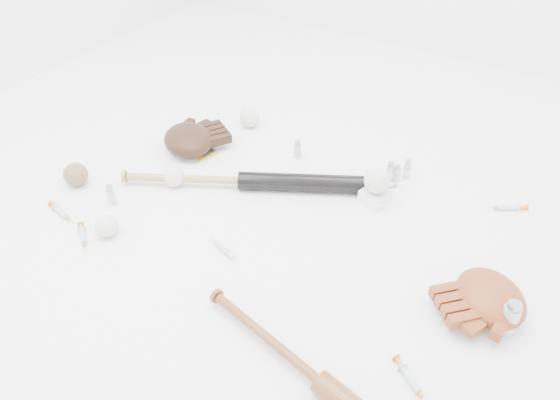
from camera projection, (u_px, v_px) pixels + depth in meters
The scene contains 23 objects.
bat_dark at pixel (242, 181), 1.82m from camera, with size 0.85×0.06×0.06m, color black, non-canonical shape.
bat_wood at pixel (322, 383), 1.23m from camera, with size 0.78×0.06×0.06m, color brown, non-canonical shape.
glove_dark at pixel (188, 139), 1.99m from camera, with size 0.25×0.25×0.09m, color black, non-canonical shape.
glove_tan at pixel (490, 297), 1.40m from camera, with size 0.24×0.24×0.09m, color brown, non-canonical shape.
trading_card at pixel (205, 154), 1.99m from camera, with size 0.06×0.09×0.00m, color gold.
pedestal at pixel (375, 196), 1.77m from camera, with size 0.08×0.08×0.04m, color white.
baseball_on_pedestal at pixel (377, 181), 1.73m from camera, with size 0.08×0.08×0.08m, color silver.
baseball_left at pixel (174, 177), 1.83m from camera, with size 0.07×0.07×0.07m, color silver.
baseball_upper at pixel (250, 117), 2.13m from camera, with size 0.08×0.08×0.08m, color silver.
baseball_mid at pixel (107, 226), 1.63m from camera, with size 0.07×0.07×0.07m, color silver.
baseball_aged at pixel (76, 175), 1.83m from camera, with size 0.08×0.08×0.08m, color brown.
syringe_0 at pixel (83, 236), 1.64m from camera, with size 0.14×0.02×0.02m, color #ADBCC6, non-canonical shape.
syringe_1 at pixel (222, 247), 1.60m from camera, with size 0.14×0.02×0.02m, color #ADBCC6, non-canonical shape.
syringe_2 at pixel (383, 185), 1.83m from camera, with size 0.15×0.03×0.02m, color #ADBCC6, non-canonical shape.
syringe_3 at pixel (411, 380), 1.26m from camera, with size 0.15×0.03×0.02m, color #ADBCC6, non-canonical shape.
syringe_4 at pixel (508, 207), 1.74m from camera, with size 0.15×0.03×0.02m, color #ADBCC6, non-canonical shape.
syringe_5 at pixel (61, 212), 1.72m from camera, with size 0.15×0.03×0.02m, color #ADBCC6, non-canonical shape.
vial_0 at pixel (397, 173), 1.85m from camera, with size 0.02×0.02×0.06m, color #ADB6BD.
vial_1 at pixel (407, 169), 1.87m from camera, with size 0.03×0.03×0.07m, color #ADB6BD.
vial_2 at pixel (297, 149), 1.96m from camera, with size 0.03×0.03×0.07m, color #ADB6BD.
vial_3 at pixel (510, 318), 1.34m from camera, with size 0.04×0.04×0.10m, color #ADB6BD.
vial_4 at pixel (111, 195), 1.75m from camera, with size 0.03×0.03×0.07m, color #ADB6BD.
vial_5 at pixel (390, 171), 1.85m from camera, with size 0.03×0.03×0.07m, color #ADB6BD.
Camera 1 is at (0.66, -1.08, 1.12)m, focal length 35.00 mm.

